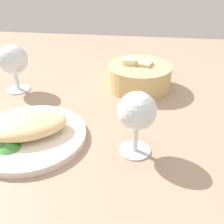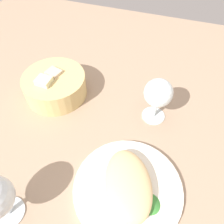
% 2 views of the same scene
% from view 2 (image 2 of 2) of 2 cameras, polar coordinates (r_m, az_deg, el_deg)
% --- Properties ---
extents(ground_plane, '(1.40, 1.40, 0.02)m').
position_cam_2_polar(ground_plane, '(0.56, -3.73, -10.72)').
color(ground_plane, tan).
extents(plate, '(0.23, 0.23, 0.01)m').
position_cam_2_polar(plate, '(0.51, 4.00, -18.80)').
color(plate, white).
rests_on(plate, ground_plane).
extents(omelette, '(0.18, 0.15, 0.04)m').
position_cam_2_polar(omelette, '(0.48, 4.17, -17.74)').
color(omelette, '#EFC789').
rests_on(omelette, plate).
extents(lettuce_garnish, '(0.04, 0.04, 0.01)m').
position_cam_2_polar(lettuce_garnish, '(0.49, 9.61, -21.74)').
color(lettuce_garnish, '#3C8A37').
rests_on(lettuce_garnish, plate).
extents(bread_basket, '(0.18, 0.18, 0.08)m').
position_cam_2_polar(bread_basket, '(0.66, -14.24, 6.55)').
color(bread_basket, '#D5B775').
rests_on(bread_basket, ground_plane).
extents(wine_glass_near, '(0.07, 0.07, 0.13)m').
position_cam_2_polar(wine_glass_near, '(0.56, 11.58, 4.38)').
color(wine_glass_near, silver).
rests_on(wine_glass_near, ground_plane).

